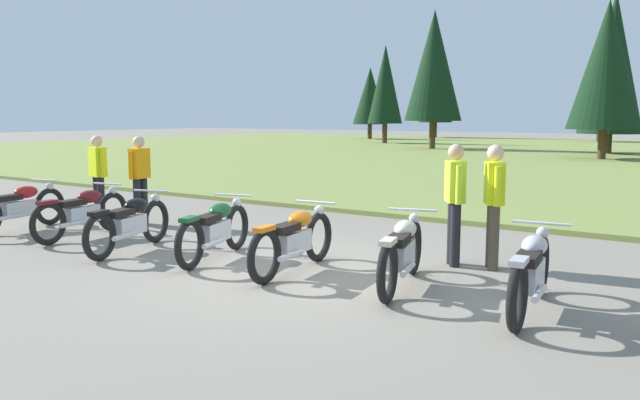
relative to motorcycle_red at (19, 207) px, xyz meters
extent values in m
plane|color=gray|center=(5.89, 0.28, -0.44)|extent=(140.00, 140.00, 0.00)
cube|color=olive|center=(5.89, 26.97, -0.39)|extent=(80.00, 44.00, 0.10)
cylinder|color=#47331E|center=(-4.91, 28.58, 0.43)|extent=(0.36, 0.36, 1.74)
cone|color=black|center=(-4.91, 28.58, 4.48)|extent=(3.32, 3.32, 6.36)
cylinder|color=#47331E|center=(5.15, 24.51, 0.28)|extent=(0.36, 0.36, 1.44)
cone|color=black|center=(5.15, 24.51, 3.82)|extent=(3.20, 3.20, 5.65)
cylinder|color=#47331E|center=(4.55, 29.45, 0.12)|extent=(0.36, 0.36, 1.12)
cone|color=black|center=(4.55, 29.45, 4.24)|extent=(3.18, 3.18, 7.13)
cylinder|color=#47331E|center=(-15.82, 40.29, 0.22)|extent=(0.36, 0.36, 1.32)
cone|color=black|center=(-15.82, 40.29, 3.22)|extent=(2.88, 2.88, 4.66)
cylinder|color=#47331E|center=(1.15, 45.15, 0.33)|extent=(0.36, 0.36, 1.54)
cone|color=black|center=(1.15, 45.15, 3.66)|extent=(3.01, 3.01, 5.11)
cylinder|color=#47331E|center=(-11.00, 33.97, 0.30)|extent=(0.36, 0.36, 1.48)
cone|color=black|center=(-11.00, 33.97, 3.78)|extent=(2.46, 2.46, 5.47)
cylinder|color=#47331E|center=(-12.76, 46.58, 0.28)|extent=(0.36, 0.36, 1.43)
cone|color=black|center=(-12.76, 46.58, 4.63)|extent=(2.96, 2.96, 7.26)
torus|color=black|center=(-0.12, 0.68, -0.09)|extent=(0.22, 0.71, 0.70)
cube|color=silver|center=(0.00, -0.01, -0.04)|extent=(0.31, 0.67, 0.28)
ellipsoid|color=#AD1919|center=(-0.03, 0.16, 0.24)|extent=(0.34, 0.52, 0.22)
cube|color=black|center=(0.04, -0.23, 0.18)|extent=(0.30, 0.51, 0.10)
cylinder|color=silver|center=(-0.11, 0.58, 0.42)|extent=(0.62, 0.14, 0.03)
sphere|color=silver|center=(-0.13, 0.70, 0.29)|extent=(0.14, 0.14, 0.14)
cylinder|color=silver|center=(0.19, -0.28, -0.14)|extent=(0.17, 0.55, 0.07)
torus|color=black|center=(1.40, 0.92, -0.09)|extent=(0.20, 0.71, 0.70)
torus|color=black|center=(1.59, -0.47, -0.09)|extent=(0.20, 0.71, 0.70)
cube|color=silver|center=(1.50, 0.22, -0.04)|extent=(0.29, 0.66, 0.28)
ellipsoid|color=maroon|center=(1.47, 0.40, 0.24)|extent=(0.32, 0.51, 0.22)
cube|color=black|center=(1.53, 0.01, 0.18)|extent=(0.29, 0.51, 0.10)
cube|color=maroon|center=(1.59, -0.47, 0.25)|extent=(0.18, 0.34, 0.06)
cylinder|color=silver|center=(1.41, 0.82, 0.42)|extent=(0.62, 0.12, 0.03)
sphere|color=silver|center=(1.40, 0.94, 0.29)|extent=(0.14, 0.14, 0.14)
cylinder|color=silver|center=(1.68, -0.05, -0.14)|extent=(0.15, 0.55, 0.07)
torus|color=black|center=(2.83, 0.64, -0.09)|extent=(0.28, 0.70, 0.70)
torus|color=black|center=(3.20, -0.71, -0.09)|extent=(0.28, 0.70, 0.70)
cube|color=silver|center=(3.01, -0.04, -0.04)|extent=(0.36, 0.67, 0.28)
ellipsoid|color=black|center=(2.97, 0.14, 0.24)|extent=(0.38, 0.53, 0.22)
cube|color=black|center=(3.07, -0.25, 0.18)|extent=(0.34, 0.52, 0.10)
cube|color=black|center=(3.20, -0.71, 0.25)|extent=(0.22, 0.35, 0.06)
cylinder|color=silver|center=(2.86, 0.54, 0.42)|extent=(0.61, 0.20, 0.03)
sphere|color=silver|center=(2.82, 0.66, 0.29)|extent=(0.14, 0.14, 0.14)
cylinder|color=silver|center=(3.23, -0.29, -0.14)|extent=(0.21, 0.55, 0.07)
torus|color=black|center=(4.28, 0.97, -0.09)|extent=(0.28, 0.70, 0.70)
torus|color=black|center=(4.65, -0.38, -0.09)|extent=(0.28, 0.70, 0.70)
cube|color=silver|center=(4.47, 0.29, -0.04)|extent=(0.36, 0.67, 0.28)
ellipsoid|color=#144C23|center=(4.42, 0.47, 0.24)|extent=(0.38, 0.53, 0.22)
cube|color=black|center=(4.52, 0.08, 0.18)|extent=(0.34, 0.52, 0.10)
cube|color=#144C23|center=(4.65, -0.38, 0.25)|extent=(0.22, 0.35, 0.06)
cylinder|color=silver|center=(4.31, 0.87, 0.42)|extent=(0.61, 0.19, 0.03)
sphere|color=silver|center=(4.28, 0.99, 0.29)|extent=(0.14, 0.14, 0.14)
cylinder|color=silver|center=(4.68, 0.04, -0.14)|extent=(0.21, 0.55, 0.07)
torus|color=black|center=(5.77, 1.01, -0.09)|extent=(0.18, 0.71, 0.70)
torus|color=black|center=(5.93, -0.38, -0.09)|extent=(0.18, 0.71, 0.70)
cube|color=silver|center=(5.85, 0.32, -0.04)|extent=(0.27, 0.66, 0.28)
ellipsoid|color=orange|center=(5.83, 0.50, 0.24)|extent=(0.31, 0.51, 0.22)
cube|color=black|center=(5.87, 0.10, 0.18)|extent=(0.27, 0.50, 0.10)
cube|color=orange|center=(5.93, -0.38, 0.25)|extent=(0.17, 0.33, 0.06)
cylinder|color=silver|center=(5.78, 0.91, 0.42)|extent=(0.62, 0.10, 0.03)
sphere|color=silver|center=(5.77, 1.03, 0.29)|extent=(0.14, 0.14, 0.14)
cylinder|color=silver|center=(6.02, 0.03, -0.14)|extent=(0.13, 0.55, 0.07)
torus|color=black|center=(7.20, 1.11, -0.09)|extent=(0.27, 0.70, 0.70)
torus|color=black|center=(7.55, -0.24, -0.09)|extent=(0.27, 0.70, 0.70)
cube|color=silver|center=(7.37, 0.43, -0.04)|extent=(0.35, 0.67, 0.28)
ellipsoid|color=beige|center=(7.33, 0.61, 0.24)|extent=(0.37, 0.53, 0.22)
cube|color=black|center=(7.43, 0.22, 0.18)|extent=(0.33, 0.52, 0.10)
cube|color=beige|center=(7.55, -0.24, 0.25)|extent=(0.22, 0.34, 0.06)
cylinder|color=silver|center=(7.22, 1.01, 0.42)|extent=(0.61, 0.18, 0.03)
sphere|color=silver|center=(7.19, 1.13, 0.29)|extent=(0.14, 0.14, 0.14)
cylinder|color=silver|center=(7.58, 0.18, -0.14)|extent=(0.20, 0.55, 0.07)
torus|color=black|center=(8.85, 1.00, -0.09)|extent=(0.18, 0.71, 0.70)
torus|color=black|center=(9.01, -0.39, -0.09)|extent=(0.18, 0.71, 0.70)
cube|color=silver|center=(8.93, 0.31, -0.04)|extent=(0.27, 0.66, 0.28)
ellipsoid|color=#B7B7BC|center=(8.91, 0.49, 0.24)|extent=(0.31, 0.51, 0.22)
cube|color=black|center=(8.95, 0.09, 0.18)|extent=(0.27, 0.50, 0.10)
cube|color=#B7B7BC|center=(9.01, -0.39, 0.25)|extent=(0.18, 0.33, 0.06)
cylinder|color=silver|center=(8.86, 0.90, 0.42)|extent=(0.62, 0.10, 0.03)
sphere|color=silver|center=(8.85, 1.02, 0.29)|extent=(0.14, 0.14, 0.14)
cylinder|color=silver|center=(9.10, 0.02, -0.14)|extent=(0.13, 0.55, 0.07)
cylinder|color=black|center=(0.41, 1.42, 0.00)|extent=(0.14, 0.14, 0.88)
cylinder|color=black|center=(0.24, 1.47, 0.00)|extent=(0.14, 0.14, 0.88)
cube|color=#D8EA19|center=(0.33, 1.44, 0.72)|extent=(0.40, 0.30, 0.56)
sphere|color=beige|center=(0.33, 1.44, 1.12)|extent=(0.22, 0.22, 0.22)
cylinder|color=#D8EA19|center=(0.55, 1.39, 0.70)|extent=(0.09, 0.09, 0.52)
cylinder|color=#D8EA19|center=(0.10, 1.50, 0.70)|extent=(0.09, 0.09, 0.52)
cylinder|color=black|center=(1.26, 1.75, 0.00)|extent=(0.14, 0.14, 0.88)
cylinder|color=black|center=(1.28, 1.58, 0.00)|extent=(0.14, 0.14, 0.88)
cube|color=orange|center=(1.27, 1.67, 0.72)|extent=(0.26, 0.38, 0.56)
sphere|color=beige|center=(1.27, 1.67, 1.12)|extent=(0.22, 0.22, 0.22)
cylinder|color=orange|center=(1.24, 1.89, 0.70)|extent=(0.09, 0.09, 0.52)
cylinder|color=orange|center=(1.30, 1.44, 0.70)|extent=(0.09, 0.09, 0.52)
cylinder|color=black|center=(7.39, 1.94, 0.00)|extent=(0.14, 0.14, 0.88)
cylinder|color=black|center=(7.49, 1.79, 0.00)|extent=(0.14, 0.14, 0.88)
cube|color=#C6E52D|center=(7.44, 1.86, 0.72)|extent=(0.39, 0.42, 0.56)
sphere|color=tan|center=(7.44, 1.86, 1.12)|extent=(0.22, 0.22, 0.22)
cylinder|color=#C6E52D|center=(7.31, 2.05, 0.70)|extent=(0.09, 0.09, 0.52)
cylinder|color=#C6E52D|center=(7.57, 1.68, 0.70)|extent=(0.09, 0.09, 0.52)
cylinder|color=#4C4233|center=(7.91, 2.04, 0.00)|extent=(0.14, 0.14, 0.88)
cylinder|color=#4C4233|center=(7.99, 1.89, 0.00)|extent=(0.14, 0.14, 0.88)
cube|color=#D8EA19|center=(7.95, 1.96, 0.72)|extent=(0.37, 0.42, 0.56)
sphere|color=beige|center=(7.95, 1.96, 1.12)|extent=(0.22, 0.22, 0.22)
cylinder|color=#D8EA19|center=(7.84, 2.17, 0.70)|extent=(0.09, 0.09, 0.52)
cylinder|color=#D8EA19|center=(8.06, 1.76, 0.70)|extent=(0.09, 0.09, 0.52)
camera|label=1|loc=(10.75, -6.28, 1.61)|focal=35.77mm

